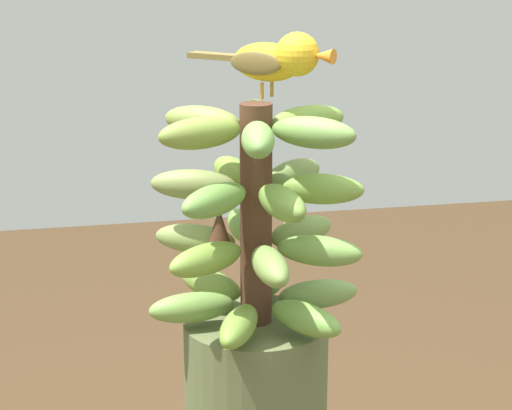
{
  "coord_description": "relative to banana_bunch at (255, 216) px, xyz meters",
  "views": [
    {
      "loc": [
        -0.24,
        -1.17,
        1.58
      ],
      "look_at": [
        0.0,
        0.0,
        1.24
      ],
      "focal_mm": 64.4,
      "sensor_mm": 36.0,
      "label": 1
    }
  ],
  "objects": [
    {
      "name": "banana_bunch",
      "position": [
        0.0,
        0.0,
        0.0
      ],
      "size": [
        0.3,
        0.3,
        0.31
      ],
      "color": "#4C2D1E",
      "rests_on": "banana_tree"
    },
    {
      "name": "perched_bird",
      "position": [
        0.04,
        0.03,
        0.21
      ],
      "size": [
        0.18,
        0.17,
        0.09
      ],
      "color": "#C68933",
      "rests_on": "banana_bunch"
    }
  ]
}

